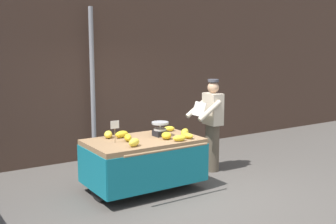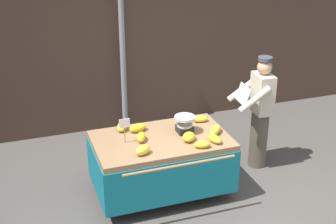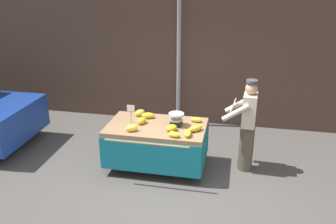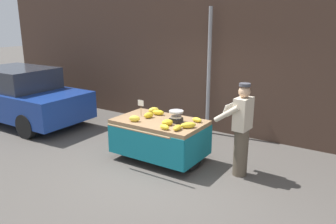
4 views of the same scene
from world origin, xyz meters
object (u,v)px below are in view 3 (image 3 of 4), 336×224
object	(u,v)px
banana_bunch_2	(171,128)
banana_bunch_5	(132,128)
banana_bunch_0	(140,113)
banana_bunch_6	(196,120)
banana_bunch_8	(195,128)
banana_cart	(157,136)
banana_bunch_3	(174,134)
weighing_scale	(176,119)
street_pole	(179,62)
vendor_person	(247,125)
banana_bunch_7	(148,115)
price_sign	(131,110)
banana_bunch_4	(142,121)
banana_bunch_1	(188,133)

from	to	relation	value
banana_bunch_2	banana_bunch_5	xyz separation A→B (m)	(-0.66, -0.15, 0.00)
banana_bunch_0	banana_bunch_2	world-z (taller)	same
banana_bunch_2	banana_bunch_6	size ratio (longest dim) A/B	1.05
banana_bunch_2	banana_bunch_8	bearing A→B (deg)	10.16
banana_cart	banana_bunch_5	distance (m)	0.57
banana_bunch_3	banana_bunch_5	bearing A→B (deg)	174.15
weighing_scale	banana_bunch_3	xyz separation A→B (m)	(0.05, -0.48, -0.07)
street_pole	banana_bunch_8	world-z (taller)	street_pole
banana_bunch_0	vendor_person	bearing A→B (deg)	-3.83
banana_cart	banana_bunch_6	distance (m)	0.79
banana_cart	banana_bunch_7	bearing A→B (deg)	128.74
price_sign	vendor_person	xyz separation A→B (m)	(2.08, 0.23, -0.22)
banana_bunch_3	banana_bunch_7	bearing A→B (deg)	131.66
price_sign	banana_bunch_7	xyz separation A→B (m)	(0.25, 0.27, -0.19)
banana_bunch_0	banana_bunch_6	xyz separation A→B (m)	(1.10, -0.10, -0.01)
banana_cart	banana_bunch_4	bearing A→B (deg)	178.37
price_sign	banana_bunch_2	size ratio (longest dim) A/B	1.57
banana_cart	banana_bunch_8	bearing A→B (deg)	-9.29
banana_bunch_8	banana_bunch_6	bearing A→B (deg)	95.84
banana_cart	banana_bunch_8	size ratio (longest dim) A/B	6.18
banana_bunch_1	banana_bunch_3	size ratio (longest dim) A/B	1.18
banana_cart	banana_bunch_8	xyz separation A→B (m)	(0.72, -0.12, 0.27)
banana_bunch_3	banana_bunch_8	distance (m)	0.44
banana_bunch_2	banana_bunch_7	world-z (taller)	banana_bunch_2
banana_bunch_2	vendor_person	size ratio (longest dim) A/B	0.13
banana_cart	banana_bunch_0	bearing A→B (deg)	137.33
banana_bunch_0	banana_bunch_3	xyz separation A→B (m)	(0.83, -0.81, -0.01)
price_sign	banana_bunch_6	size ratio (longest dim) A/B	1.64
street_pole	banana_bunch_8	distance (m)	2.37
banana_bunch_2	banana_bunch_4	xyz separation A→B (m)	(-0.58, 0.20, 0.00)
street_pole	vendor_person	bearing A→B (deg)	-49.03
banana_bunch_7	banana_bunch_8	xyz separation A→B (m)	(0.96, -0.41, -0.00)
banana_bunch_6	banana_bunch_7	world-z (taller)	banana_bunch_7
vendor_person	street_pole	bearing A→B (deg)	130.97
street_pole	vendor_person	xyz separation A→B (m)	(1.57, -1.81, -0.66)
banana_bunch_8	street_pole	bearing A→B (deg)	107.62
street_pole	banana_cart	distance (m)	2.25
banana_bunch_3	banana_bunch_5	size ratio (longest dim) A/B	0.98
banana_bunch_4	vendor_person	distance (m)	1.89
banana_bunch_5	banana_bunch_3	bearing A→B (deg)	-5.85
vendor_person	banana_bunch_5	bearing A→B (deg)	-162.85
banana_bunch_1	banana_bunch_3	xyz separation A→B (m)	(-0.22, -0.09, 0.00)
banana_cart	banana_bunch_0	xyz separation A→B (m)	(-0.42, 0.39, 0.28)
weighing_scale	banana_bunch_6	size ratio (longest dim) A/B	1.35
banana_bunch_0	banana_bunch_5	world-z (taller)	banana_bunch_5
banana_cart	banana_bunch_8	world-z (taller)	banana_bunch_8
banana_bunch_5	banana_bunch_6	xyz separation A→B (m)	(1.03, 0.64, -0.02)
price_sign	vendor_person	world-z (taller)	vendor_person
banana_bunch_3	banana_bunch_7	distance (m)	0.96
vendor_person	banana_bunch_1	bearing A→B (deg)	-149.15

